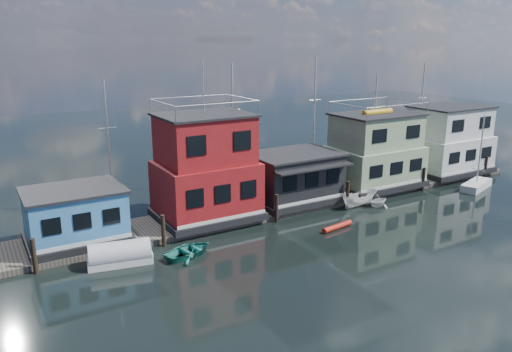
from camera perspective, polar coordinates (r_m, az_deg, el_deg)
ground at (r=34.12m, az=16.66°, el=-8.53°), size 160.00×160.00×0.00m
dock at (r=42.44m, az=4.82°, el=-2.90°), size 48.00×5.00×0.40m
houseboat_blue at (r=35.06m, az=-19.94°, el=-4.30°), size 6.40×4.90×3.66m
houseboat_red at (r=37.22m, az=-5.78°, el=0.74°), size 7.40×5.90×11.86m
houseboat_dark at (r=41.51m, az=4.34°, el=-0.11°), size 7.40×6.10×4.06m
houseboat_green at (r=46.86m, az=13.44°, el=2.73°), size 8.40×5.90×7.03m
houseboat_white at (r=54.20m, az=21.12°, el=3.77°), size 8.40×5.90×6.66m
pilings at (r=39.84m, az=6.79°, el=-2.81°), size 42.28×0.28×2.20m
background_masts at (r=48.62m, az=5.46°, el=5.92°), size 36.40×0.16×12.00m
tarp_runabout at (r=32.25m, az=-15.29°, el=-8.71°), size 4.09×2.24×1.57m
day_sailer at (r=50.72m, az=23.88°, el=-0.90°), size 4.60×2.71×6.88m
dinghy_teal at (r=32.63m, az=-7.62°, el=-8.44°), size 3.87×3.18×0.70m
red_kayak at (r=37.17m, az=9.27°, el=-5.72°), size 2.84×0.84×0.41m
motorboat at (r=42.27m, az=11.73°, el=-2.58°), size 3.49×1.36×1.34m
dinghy_white at (r=42.64m, az=13.79°, el=-2.73°), size 2.19×1.94×1.08m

